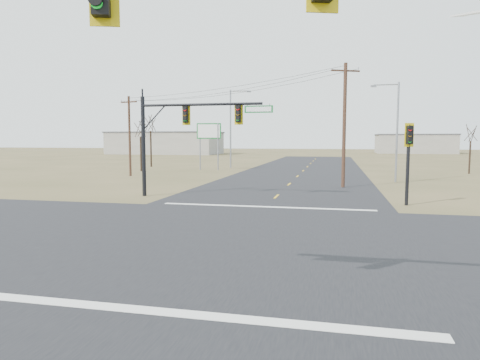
% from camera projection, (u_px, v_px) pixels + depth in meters
% --- Properties ---
extents(ground, '(320.00, 320.00, 0.00)m').
position_uv_depth(ground, '(235.00, 237.00, 16.68)').
color(ground, brown).
rests_on(ground, ground).
extents(road_ew, '(160.00, 14.00, 0.02)m').
position_uv_depth(road_ew, '(235.00, 237.00, 16.67)').
color(road_ew, black).
rests_on(road_ew, ground).
extents(road_ns, '(14.00, 160.00, 0.02)m').
position_uv_depth(road_ns, '(235.00, 237.00, 16.67)').
color(road_ns, black).
rests_on(road_ns, ground).
extents(stop_bar_near, '(12.00, 0.40, 0.01)m').
position_uv_depth(stop_bar_near, '(157.00, 311.00, 9.39)').
color(stop_bar_near, silver).
rests_on(stop_bar_near, road_ns).
extents(stop_bar_far, '(12.00, 0.40, 0.01)m').
position_uv_depth(stop_bar_far, '(266.00, 207.00, 23.96)').
color(stop_bar_far, silver).
rests_on(stop_bar_far, road_ns).
extents(mast_arm_near, '(11.30, 0.56, 7.80)m').
position_uv_depth(mast_arm_near, '(350.00, 25.00, 6.94)').
color(mast_arm_near, black).
rests_on(mast_arm_near, ground).
extents(mast_arm_far, '(8.83, 0.41, 6.62)m').
position_uv_depth(mast_arm_far, '(187.00, 124.00, 27.71)').
color(mast_arm_far, black).
rests_on(mast_arm_far, ground).
extents(pedestal_signal_ne, '(0.67, 0.59, 4.75)m').
position_uv_depth(pedestal_signal_ne, '(409.00, 146.00, 24.28)').
color(pedestal_signal_ne, black).
rests_on(pedestal_signal_ne, ground).
extents(utility_pole_near, '(2.21, 1.09, 9.69)m').
position_uv_depth(utility_pole_near, '(344.00, 124.00, 33.43)').
color(utility_pole_near, '#452C1D').
rests_on(utility_pole_near, ground).
extents(utility_pole_far, '(1.99, 0.55, 8.23)m').
position_uv_depth(utility_pole_far, '(130.00, 134.00, 44.26)').
color(utility_pole_far, '#452C1D').
rests_on(utility_pole_far, ground).
extents(highway_sign, '(3.10, 0.19, 5.80)m').
position_uv_depth(highway_sign, '(209.00, 137.00, 53.00)').
color(highway_sign, gray).
rests_on(highway_sign, ground).
extents(streetlight_a, '(2.45, 0.29, 8.79)m').
position_uv_depth(streetlight_a, '(395.00, 126.00, 37.68)').
color(streetlight_a, gray).
rests_on(streetlight_a, ground).
extents(streetlight_c, '(2.90, 0.39, 10.38)m').
position_uv_depth(streetlight_c, '(232.00, 124.00, 57.07)').
color(streetlight_c, gray).
rests_on(streetlight_c, ground).
extents(bare_tree_a, '(3.08, 3.08, 6.48)m').
position_uv_depth(bare_tree_a, '(140.00, 128.00, 50.76)').
color(bare_tree_a, black).
rests_on(bare_tree_a, ground).
extents(bare_tree_b, '(3.68, 3.68, 7.62)m').
position_uv_depth(bare_tree_b, '(150.00, 123.00, 58.97)').
color(bare_tree_b, black).
rests_on(bare_tree_b, ground).
extents(bare_tree_c, '(2.73, 2.73, 5.79)m').
position_uv_depth(bare_tree_c, '(471.00, 133.00, 47.02)').
color(bare_tree_c, black).
rests_on(bare_tree_c, ground).
extents(warehouse_left, '(28.00, 14.00, 5.50)m').
position_uv_depth(warehouse_left, '(166.00, 143.00, 112.54)').
color(warehouse_left, '#A29B90').
rests_on(warehouse_left, ground).
extents(warehouse_mid, '(20.00, 12.00, 5.00)m').
position_uv_depth(warehouse_mid, '(414.00, 144.00, 117.89)').
color(warehouse_mid, '#A29B90').
rests_on(warehouse_mid, ground).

